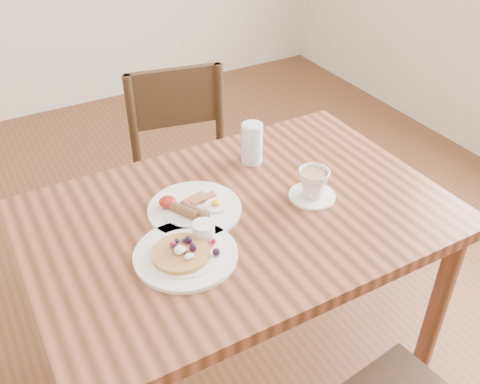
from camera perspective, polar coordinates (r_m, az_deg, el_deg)
The scene contains 7 objects.
ground at distance 2.08m, azimuth 0.00°, elevation -18.72°, with size 5.00×5.00×0.00m, color #5A3119.
dining_table at distance 1.60m, azimuth 0.00°, elevation -4.94°, with size 1.20×0.80×0.75m.
chair_far at distance 2.19m, azimuth -5.69°, elevation 2.23°, with size 0.49×0.49×0.88m.
pancake_plate at distance 1.39m, azimuth -5.71°, elevation -6.31°, with size 0.27×0.27×0.06m.
breakfast_plate at distance 1.54m, azimuth -5.00°, elevation -1.74°, with size 0.27×0.27×0.04m.
teacup_saucer at distance 1.58m, azimuth 7.80°, elevation 0.75°, with size 0.14×0.14×0.09m.
water_glass at distance 1.73m, azimuth 1.28°, elevation 5.22°, with size 0.07×0.07×0.14m, color silver.
Camera 1 is at (-0.60, -1.06, 1.69)m, focal length 40.00 mm.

